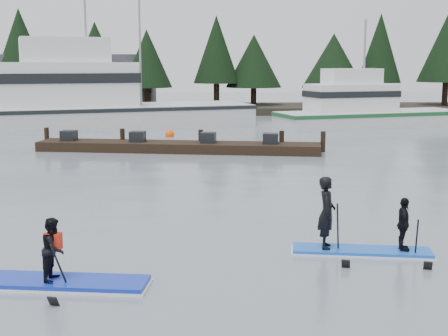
{
  "coord_description": "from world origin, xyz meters",
  "views": [
    {
      "loc": [
        -0.66,
        -12.69,
        4.25
      ],
      "look_at": [
        0.0,
        6.0,
        1.1
      ],
      "focal_mm": 50.0,
      "sensor_mm": 36.0,
      "label": 1
    }
  ],
  "objects_px": {
    "fishing_boat_large": "(94,115)",
    "floating_dock": "(178,147)",
    "fishing_boat_medium": "(366,118)",
    "paddleboard_duo": "(358,227)",
    "paddleboard_solo": "(55,267)"
  },
  "relations": [
    {
      "from": "fishing_boat_large",
      "to": "floating_dock",
      "type": "xyz_separation_m",
      "value": [
        6.0,
        -11.72,
        -0.62
      ]
    },
    {
      "from": "fishing_boat_medium",
      "to": "paddleboard_duo",
      "type": "height_order",
      "value": "fishing_boat_medium"
    },
    {
      "from": "fishing_boat_large",
      "to": "paddleboard_solo",
      "type": "bearing_deg",
      "value": -99.5
    },
    {
      "from": "paddleboard_solo",
      "to": "floating_dock",
      "type": "bearing_deg",
      "value": 92.19
    },
    {
      "from": "floating_dock",
      "to": "paddleboard_duo",
      "type": "relative_size",
      "value": 4.36
    },
    {
      "from": "floating_dock",
      "to": "paddleboard_solo",
      "type": "relative_size",
      "value": 3.76
    },
    {
      "from": "fishing_boat_large",
      "to": "fishing_boat_medium",
      "type": "xyz_separation_m",
      "value": [
        18.33,
        0.22,
        -0.3
      ]
    },
    {
      "from": "fishing_boat_medium",
      "to": "paddleboard_solo",
      "type": "xyz_separation_m",
      "value": [
        -14.01,
        -30.43,
        -0.17
      ]
    },
    {
      "from": "fishing_boat_large",
      "to": "floating_dock",
      "type": "distance_m",
      "value": 13.18
    },
    {
      "from": "fishing_boat_medium",
      "to": "paddleboard_solo",
      "type": "distance_m",
      "value": 33.5
    },
    {
      "from": "fishing_boat_medium",
      "to": "floating_dock",
      "type": "distance_m",
      "value": 17.17
    },
    {
      "from": "fishing_boat_large",
      "to": "paddleboard_duo",
      "type": "distance_m",
      "value": 30.29
    },
    {
      "from": "fishing_boat_large",
      "to": "paddleboard_solo",
      "type": "distance_m",
      "value": 30.52
    },
    {
      "from": "floating_dock",
      "to": "paddleboard_duo",
      "type": "distance_m",
      "value": 17.28
    },
    {
      "from": "fishing_boat_medium",
      "to": "paddleboard_duo",
      "type": "xyz_separation_m",
      "value": [
        -7.66,
        -28.56,
        0.07
      ]
    }
  ]
}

